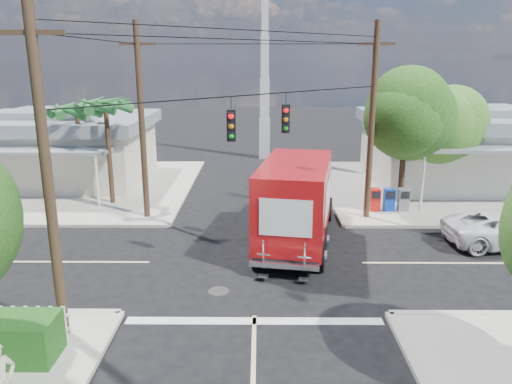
{
  "coord_description": "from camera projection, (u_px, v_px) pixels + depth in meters",
  "views": [
    {
      "loc": [
        0.15,
        -17.35,
        7.44
      ],
      "look_at": [
        0.0,
        2.0,
        2.2
      ],
      "focal_mm": 35.0,
      "sensor_mm": 36.0,
      "label": 1
    }
  ],
  "objects": [
    {
      "name": "ground",
      "position": [
        256.0,
        262.0,
        18.69
      ],
      "size": [
        120.0,
        120.0,
        0.0
      ],
      "primitive_type": "plane",
      "color": "black",
      "rests_on": "ground"
    },
    {
      "name": "sidewalk_ne",
      "position": [
        443.0,
        188.0,
        29.09
      ],
      "size": [
        14.12,
        14.12,
        0.14
      ],
      "color": "#A29D92",
      "rests_on": "ground"
    },
    {
      "name": "sidewalk_nw",
      "position": [
        72.0,
        187.0,
        29.26
      ],
      "size": [
        14.12,
        14.12,
        0.14
      ],
      "color": "#A29D92",
      "rests_on": "ground"
    },
    {
      "name": "road_markings",
      "position": [
        255.0,
        279.0,
        17.27
      ],
      "size": [
        32.0,
        32.0,
        0.01
      ],
      "color": "beige",
      "rests_on": "ground"
    },
    {
      "name": "building_ne",
      "position": [
        468.0,
        147.0,
        29.54
      ],
      "size": [
        11.8,
        10.2,
        4.5
      ],
      "color": "silver",
      "rests_on": "sidewalk_ne"
    },
    {
      "name": "building_nw",
      "position": [
        60.0,
        146.0,
        30.23
      ],
      "size": [
        10.8,
        10.2,
        4.3
      ],
      "color": "beige",
      "rests_on": "sidewalk_nw"
    },
    {
      "name": "radio_tower",
      "position": [
        265.0,
        83.0,
        36.52
      ],
      "size": [
        0.8,
        0.8,
        17.0
      ],
      "color": "silver",
      "rests_on": "ground"
    },
    {
      "name": "tree_ne_front",
      "position": [
        407.0,
        115.0,
        23.91
      ],
      "size": [
        4.21,
        4.14,
        6.66
      ],
      "color": "#422D1C",
      "rests_on": "sidewalk_ne"
    },
    {
      "name": "tree_ne_back",
      "position": [
        444.0,
        121.0,
        26.17
      ],
      "size": [
        3.77,
        3.66,
        5.82
      ],
      "color": "#422D1C",
      "rests_on": "sidewalk_ne"
    },
    {
      "name": "palm_nw_front",
      "position": [
        106.0,
        107.0,
        24.67
      ],
      "size": [
        3.01,
        3.08,
        5.59
      ],
      "color": "#422D1C",
      "rests_on": "sidewalk_nw"
    },
    {
      "name": "palm_nw_back",
      "position": [
        77.0,
        112.0,
        26.23
      ],
      "size": [
        3.01,
        3.08,
        5.19
      ],
      "color": "#422D1C",
      "rests_on": "sidewalk_nw"
    },
    {
      "name": "utility_poles",
      "position": [
        214.0,
        132.0,
        19.03
      ],
      "size": [
        12.0,
        10.68,
        9.0
      ],
      "color": "#473321",
      "rests_on": "ground"
    },
    {
      "name": "vending_boxes",
      "position": [
        389.0,
        200.0,
        24.45
      ],
      "size": [
        1.9,
        0.5,
        1.1
      ],
      "color": "red",
      "rests_on": "sidewalk_ne"
    },
    {
      "name": "delivery_truck",
      "position": [
        297.0,
        200.0,
        20.36
      ],
      "size": [
        3.83,
        8.41,
        3.52
      ],
      "color": "black",
      "rests_on": "ground"
    },
    {
      "name": "parked_car",
      "position": [
        509.0,
        229.0,
        20.19
      ],
      "size": [
        5.22,
        2.62,
        1.42
      ],
      "primitive_type": "imported",
      "rotation": [
        0.0,
        0.0,
        1.62
      ],
      "color": "silver",
      "rests_on": "ground"
    },
    {
      "name": "pedestrian",
      "position": [
        1.0,
        384.0,
        10.06
      ],
      "size": [
        0.75,
        0.81,
        1.85
      ],
      "primitive_type": "imported",
      "rotation": [
        0.0,
        0.0,
        0.95
      ],
      "color": "beige",
      "rests_on": "sidewalk_sw"
    }
  ]
}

